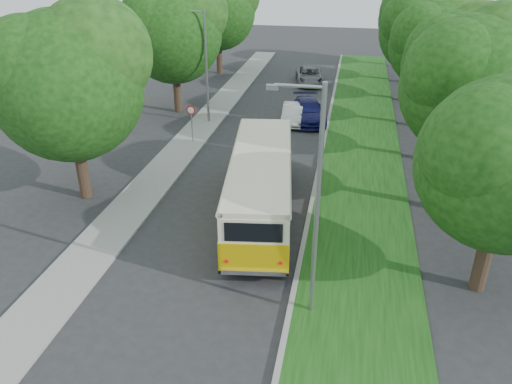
% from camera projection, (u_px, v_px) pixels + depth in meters
% --- Properties ---
extents(ground, '(120.00, 120.00, 0.00)m').
position_uv_depth(ground, '(210.00, 258.00, 20.09)').
color(ground, '#2B2B2E').
rests_on(ground, ground).
extents(curb, '(0.20, 70.00, 0.15)m').
position_uv_depth(curb, '(311.00, 206.00, 23.82)').
color(curb, gray).
rests_on(curb, ground).
extents(grass_verge, '(4.50, 70.00, 0.13)m').
position_uv_depth(grass_verge, '(361.00, 211.00, 23.42)').
color(grass_verge, '#144412').
rests_on(grass_verge, ground).
extents(sidewalk, '(2.20, 70.00, 0.12)m').
position_uv_depth(sidewalk, '(145.00, 191.00, 25.26)').
color(sidewalk, gray).
rests_on(sidewalk, ground).
extents(treeline, '(24.27, 41.91, 9.46)m').
position_uv_depth(treeline, '(328.00, 34.00, 32.60)').
color(treeline, '#332319').
rests_on(treeline, ground).
extents(lamppost_near, '(1.71, 0.16, 8.00)m').
position_uv_depth(lamppost_near, '(315.00, 200.00, 15.20)').
color(lamppost_near, gray).
rests_on(lamppost_near, ground).
extents(lamppost_far, '(1.71, 0.16, 7.50)m').
position_uv_depth(lamppost_far, '(205.00, 63.00, 33.02)').
color(lamppost_far, gray).
rests_on(lamppost_far, ground).
extents(warning_sign, '(0.56, 0.10, 2.50)m').
position_uv_depth(warning_sign, '(191.00, 117.00, 30.56)').
color(warning_sign, gray).
rests_on(warning_sign, ground).
extents(vintage_bus, '(4.04, 10.66, 3.09)m').
position_uv_depth(vintage_bus, '(261.00, 187.00, 22.30)').
color(vintage_bus, '#DBB106').
rests_on(vintage_bus, ground).
extents(car_silver, '(2.01, 3.76, 1.22)m').
position_uv_depth(car_silver, '(274.00, 167.00, 26.56)').
color(car_silver, silver).
rests_on(car_silver, ground).
extents(car_white, '(1.57, 3.98, 1.29)m').
position_uv_depth(car_white, '(293.00, 114.00, 34.54)').
color(car_white, silver).
rests_on(car_white, ground).
extents(car_blue, '(3.08, 5.36, 1.46)m').
position_uv_depth(car_blue, '(309.00, 111.00, 34.78)').
color(car_blue, '#11144E').
rests_on(car_blue, ground).
extents(car_grey, '(3.04, 5.24, 1.37)m').
position_uv_depth(car_grey, '(309.00, 76.00, 43.91)').
color(car_grey, '#5C5E64').
rests_on(car_grey, ground).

